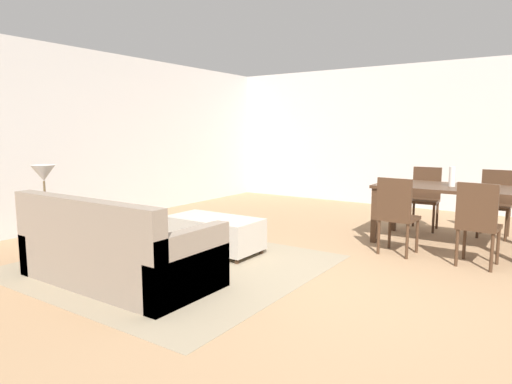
% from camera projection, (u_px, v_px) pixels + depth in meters
% --- Properties ---
extents(ground_plane, '(10.80, 10.80, 0.00)m').
position_uv_depth(ground_plane, '(333.00, 289.00, 4.09)').
color(ground_plane, '#9E7A56').
extents(wall_back, '(9.00, 0.12, 2.70)m').
position_uv_depth(wall_back, '(450.00, 137.00, 8.01)').
color(wall_back, beige).
rests_on(wall_back, ground_plane).
extents(wall_left, '(0.12, 11.00, 2.70)m').
position_uv_depth(wall_left, '(79.00, 138.00, 6.82)').
color(wall_left, beige).
rests_on(wall_left, ground_plane).
extents(area_rug, '(3.00, 2.80, 0.01)m').
position_uv_depth(area_rug, '(173.00, 264.00, 4.86)').
color(area_rug, gray).
rests_on(area_rug, ground_plane).
extents(couch, '(1.96, 0.94, 0.86)m').
position_uv_depth(couch, '(116.00, 253.00, 4.27)').
color(couch, gray).
rests_on(couch, ground_plane).
extents(ottoman_table, '(1.14, 0.59, 0.42)m').
position_uv_depth(ottoman_table, '(214.00, 232.00, 5.34)').
color(ottoman_table, '#B7AD9E').
rests_on(ottoman_table, ground_plane).
extents(side_table, '(0.40, 0.40, 0.55)m').
position_uv_depth(side_table, '(47.00, 221.00, 5.02)').
color(side_table, brown).
rests_on(side_table, ground_plane).
extents(table_lamp, '(0.26, 0.26, 0.53)m').
position_uv_depth(table_lamp, '(44.00, 175.00, 4.94)').
color(table_lamp, brown).
rests_on(table_lamp, side_table).
extents(dining_table, '(1.76, 0.97, 0.76)m').
position_uv_depth(dining_table, '(449.00, 193.00, 5.63)').
color(dining_table, '#422B1C').
rests_on(dining_table, ground_plane).
extents(dining_chair_near_left, '(0.43, 0.43, 0.92)m').
position_uv_depth(dining_chair_near_left, '(396.00, 212.00, 5.17)').
color(dining_chair_near_left, '#422B1C').
rests_on(dining_chair_near_left, ground_plane).
extents(dining_chair_near_right, '(0.43, 0.43, 0.92)m').
position_uv_depth(dining_chair_near_right, '(478.00, 220.00, 4.69)').
color(dining_chair_near_right, '#422B1C').
rests_on(dining_chair_near_right, ground_plane).
extents(dining_chair_far_left, '(0.42, 0.42, 0.92)m').
position_uv_depth(dining_chair_far_left, '(425.00, 194.00, 6.59)').
color(dining_chair_far_left, '#422B1C').
rests_on(dining_chair_far_left, ground_plane).
extents(dining_chair_far_right, '(0.40, 0.40, 0.92)m').
position_uv_depth(dining_chair_far_right, '(496.00, 199.00, 6.11)').
color(dining_chair_far_right, '#422B1C').
rests_on(dining_chair_far_right, ground_plane).
extents(vase_centerpiece, '(0.08, 0.08, 0.25)m').
position_uv_depth(vase_centerpiece, '(452.00, 177.00, 5.57)').
color(vase_centerpiece, silver).
rests_on(vase_centerpiece, dining_table).
extents(book_on_ottoman, '(0.30, 0.26, 0.03)m').
position_uv_depth(book_on_ottoman, '(219.00, 217.00, 5.25)').
color(book_on_ottoman, silver).
rests_on(book_on_ottoman, ottoman_table).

